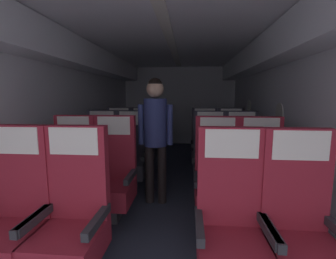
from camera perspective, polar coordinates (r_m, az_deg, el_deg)
The scene contains 19 objects.
ground at distance 3.64m, azimuth 0.49°, elevation -13.83°, with size 3.31×6.97×0.02m, color #2D3342.
fuselage_shell at distance 3.63m, azimuth 0.84°, elevation 11.73°, with size 3.19×6.62×2.20m.
seat_a_left_window at distance 2.16m, azimuth -33.37°, elevation -17.41°, with size 0.49×0.49×1.14m.
seat_a_left_aisle at distance 1.95m, azimuth -22.16°, elevation -19.53°, with size 0.49×0.49×1.14m.
seat_a_right_aisle at distance 1.90m, azimuth 29.34°, elevation -20.69°, with size 0.49×0.49×1.14m.
seat_a_right_window at distance 1.79m, azimuth 14.97°, elevation -21.77°, with size 0.49×0.49×1.14m.
seat_b_left_window at distance 2.87m, azimuth -22.11°, elevation -10.45°, with size 0.49×0.49×1.14m.
seat_b_left_aisle at distance 2.71m, azimuth -13.17°, elevation -11.14°, with size 0.49×0.49×1.14m.
seat_b_right_aisle at distance 2.68m, azimuth 21.53°, elevation -11.71°, with size 0.49×0.49×1.14m.
seat_b_right_window at distance 2.59m, azimuth 11.72°, elevation -11.98°, with size 0.49×0.49×1.14m.
seat_c_left_window at distance 3.66m, azimuth -15.87°, elevation -6.16°, with size 0.49×0.49×1.14m.
seat_c_left_aisle at distance 3.52m, azimuth -8.92°, elevation -6.53°, with size 0.49×0.49×1.14m.
seat_c_right_aisle at distance 3.51m, azimuth 17.32°, elevation -6.85°, with size 0.49×0.49×1.14m.
seat_c_right_window at distance 3.44m, azimuth 10.02°, elevation -6.90°, with size 0.49×0.49×1.14m.
seat_d_left_window at distance 4.47m, azimuth -11.88°, elevation -3.44°, with size 0.49×0.49×1.14m.
seat_d_left_aisle at distance 4.38m, azimuth -6.11°, elevation -3.54°, with size 0.49×0.49×1.14m.
seat_d_right_aisle at distance 4.35m, azimuth 14.93°, elevation -3.86°, with size 0.49×0.49×1.14m.
seat_d_right_window at distance 4.30m, azimuth 8.77°, elevation -3.83°, with size 0.49×0.49×1.14m.
flight_attendant at distance 2.91m, azimuth -3.06°, elevation 0.39°, with size 0.43×0.28×1.57m.
Camera 1 is at (0.26, -0.08, 1.36)m, focal length 25.20 mm.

